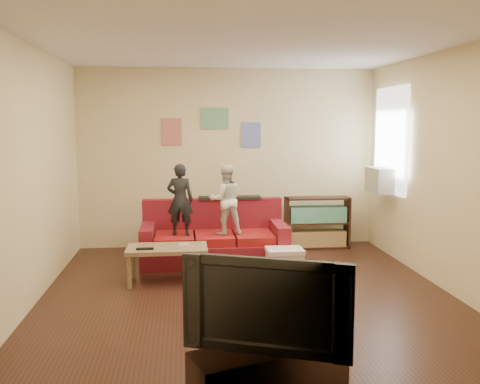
{
  "coord_description": "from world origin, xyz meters",
  "views": [
    {
      "loc": [
        -0.69,
        -5.61,
        1.89
      ],
      "look_at": [
        0.0,
        0.8,
        1.05
      ],
      "focal_mm": 40.0,
      "sensor_mm": 36.0,
      "label": 1
    }
  ],
  "objects": [
    {
      "name": "room_shell",
      "position": [
        0.0,
        0.0,
        1.35
      ],
      "size": [
        4.52,
        5.02,
        2.72
      ],
      "color": "#391E15",
      "rests_on": "ground"
    },
    {
      "name": "sofa",
      "position": [
        -0.28,
        1.53,
        0.29
      ],
      "size": [
        1.95,
        0.9,
        0.86
      ],
      "color": "maroon",
      "rests_on": "ground"
    },
    {
      "name": "child_a",
      "position": [
        -0.73,
        1.37,
        0.88
      ],
      "size": [
        0.38,
        0.28,
        0.95
      ],
      "primitive_type": "imported",
      "rotation": [
        0.0,
        0.0,
        2.99
      ],
      "color": "black",
      "rests_on": "sofa"
    },
    {
      "name": "child_b",
      "position": [
        -0.13,
        1.37,
        0.88
      ],
      "size": [
        0.5,
        0.41,
        0.93
      ],
      "primitive_type": "imported",
      "rotation": [
        0.0,
        0.0,
        3.28
      ],
      "color": "white",
      "rests_on": "sofa"
    },
    {
      "name": "coffee_table",
      "position": [
        -0.89,
        0.64,
        0.37
      ],
      "size": [
        0.95,
        0.52,
        0.43
      ],
      "color": "#937956",
      "rests_on": "ground"
    },
    {
      "name": "remote",
      "position": [
        -1.14,
        0.52,
        0.44
      ],
      "size": [
        0.2,
        0.05,
        0.02
      ],
      "primitive_type": "cube",
      "rotation": [
        0.0,
        0.0,
        0.01
      ],
      "color": "black",
      "rests_on": "coffee_table"
    },
    {
      "name": "game_controller",
      "position": [
        -0.69,
        0.69,
        0.44
      ],
      "size": [
        0.13,
        0.05,
        0.03
      ],
      "primitive_type": "cube",
      "rotation": [
        0.0,
        0.0,
        0.1
      ],
      "color": "white",
      "rests_on": "coffee_table"
    },
    {
      "name": "bookshelf",
      "position": [
        1.32,
        2.17,
        0.35
      ],
      "size": [
        0.97,
        0.29,
        0.78
      ],
      "color": "#361D13",
      "rests_on": "ground"
    },
    {
      "name": "window",
      "position": [
        2.22,
        1.65,
        1.64
      ],
      "size": [
        0.04,
        1.08,
        1.48
      ],
      "primitive_type": "cube",
      "color": "white",
      "rests_on": "room_shell"
    },
    {
      "name": "ac_unit",
      "position": [
        2.1,
        1.65,
        1.08
      ],
      "size": [
        0.28,
        0.55,
        0.35
      ],
      "primitive_type": "cube",
      "color": "#B7B2A3",
      "rests_on": "window"
    },
    {
      "name": "artwork_left",
      "position": [
        -0.85,
        2.48,
        1.75
      ],
      "size": [
        0.3,
        0.01,
        0.4
      ],
      "primitive_type": "cube",
      "color": "#D87266",
      "rests_on": "room_shell"
    },
    {
      "name": "artwork_center",
      "position": [
        -0.2,
        2.48,
        1.95
      ],
      "size": [
        0.42,
        0.01,
        0.32
      ],
      "primitive_type": "cube",
      "color": "#72B27F",
      "rests_on": "room_shell"
    },
    {
      "name": "artwork_right",
      "position": [
        0.35,
        2.48,
        1.7
      ],
      "size": [
        0.3,
        0.01,
        0.38
      ],
      "primitive_type": "cube",
      "color": "#727FCC",
      "rests_on": "room_shell"
    },
    {
      "name": "file_box",
      "position": [
        0.57,
        0.86,
        0.16
      ],
      "size": [
        0.46,
        0.35,
        0.32
      ],
      "color": "white",
      "rests_on": "ground"
    },
    {
      "name": "tv_stand",
      "position": [
        -0.13,
        -2.25,
        0.2
      ],
      "size": [
        1.12,
        0.69,
        0.4
      ],
      "primitive_type": "cube",
      "rotation": [
        0.0,
        0.0,
        0.34
      ],
      "color": "black",
      "rests_on": "ground"
    },
    {
      "name": "television",
      "position": [
        -0.13,
        -2.25,
        0.72
      ],
      "size": [
        1.09,
        0.54,
        0.64
      ],
      "primitive_type": "imported",
      "rotation": [
        0.0,
        0.0,
        -0.37
      ],
      "color": "black",
      "rests_on": "tv_stand"
    },
    {
      "name": "tissue",
      "position": [
        0.65,
        1.37,
        0.05
      ],
      "size": [
        0.12,
        0.12,
        0.11
      ],
      "primitive_type": "sphere",
      "rotation": [
        0.0,
        0.0,
        -0.17
      ],
      "color": "silver",
      "rests_on": "ground"
    }
  ]
}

